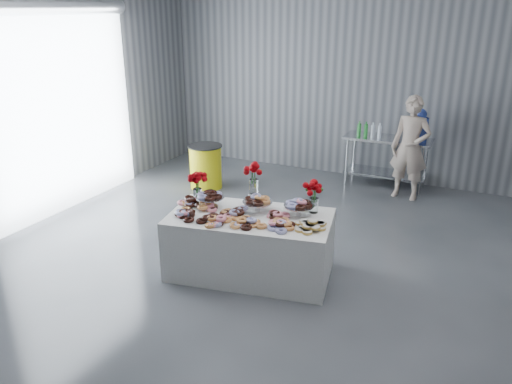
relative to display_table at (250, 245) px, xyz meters
The scene contains 16 objects.
ground 0.58m from the display_table, 37.17° to the right, with size 9.00×9.00×0.00m, color #3B3E43.
room_walls 2.27m from the display_table, 68.69° to the right, with size 8.04×9.04×4.02m.
display_table is the anchor object (origin of this frame).
prep_table 3.92m from the display_table, 78.26° to the left, with size 1.50×0.60×0.90m.
donut_mounds 0.42m from the display_table, 90.00° to the right, with size 1.80×0.80×0.09m, color #E58953, non-canonical shape.
cake_stand_left 0.77m from the display_table, behind, with size 0.36×0.36×0.17m.
cake_stand_mid 0.54m from the display_table, 82.41° to the left, with size 0.36×0.36×0.17m.
cake_stand_right 0.77m from the display_table, 26.10° to the left, with size 0.36×0.36×0.17m.
danish_pile 0.88m from the display_table, ahead, with size 0.48×0.48×0.11m, color white, non-canonical shape.
bouquet_left 1.04m from the display_table, behind, with size 0.26×0.26×0.42m.
bouquet_right 1.02m from the display_table, 34.04° to the left, with size 0.26×0.26×0.42m.
bouquet_center 0.83m from the display_table, 108.98° to the left, with size 0.26×0.26×0.57m.
water_jug 4.12m from the display_table, 71.31° to the left, with size 0.28×0.28×0.55m.
drink_bottles 3.82m from the display_table, 82.72° to the left, with size 0.54×0.08×0.27m, color #268C33, non-canonical shape.
person 3.70m from the display_table, 70.28° to the left, with size 0.63×0.41×1.73m, color #CC8C93.
trash_barrel 3.17m from the display_table, 130.77° to the left, with size 0.61×0.61×0.78m.
Camera 1 is at (2.04, -4.55, 3.05)m, focal length 35.00 mm.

